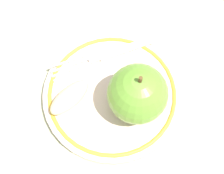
{
  "coord_description": "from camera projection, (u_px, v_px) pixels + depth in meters",
  "views": [
    {
      "loc": [
        -0.12,
        -0.14,
        0.45
      ],
      "look_at": [
        -0.02,
        0.01,
        0.04
      ],
      "focal_mm": 50.0,
      "sensor_mm": 36.0,
      "label": 1
    }
  ],
  "objects": [
    {
      "name": "ground_plane",
      "position": [
        123.0,
        94.0,
        0.48
      ],
      "size": [
        2.0,
        2.0,
        0.0
      ],
      "primitive_type": "plane",
      "color": "#AAAF89"
    },
    {
      "name": "plate",
      "position": [
        112.0,
        94.0,
        0.47
      ],
      "size": [
        0.21,
        0.21,
        0.02
      ],
      "color": "beige",
      "rests_on": "ground_plane"
    },
    {
      "name": "apple_red_whole",
      "position": [
        136.0,
        95.0,
        0.42
      ],
      "size": [
        0.08,
        0.08,
        0.09
      ],
      "color": "#649A30",
      "rests_on": "plate"
    },
    {
      "name": "apple_slice_front",
      "position": [
        69.0,
        97.0,
        0.45
      ],
      "size": [
        0.07,
        0.04,
        0.02
      ],
      "primitive_type": "ellipsoid",
      "rotation": [
        0.0,
        0.0,
        0.17
      ],
      "color": "beige",
      "rests_on": "plate"
    },
    {
      "name": "fork",
      "position": [
        108.0,
        55.0,
        0.49
      ],
      "size": [
        0.18,
        0.06,
        0.0
      ],
      "rotation": [
        0.0,
        0.0,
        2.89
      ],
      "color": "silver",
      "rests_on": "plate"
    }
  ]
}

